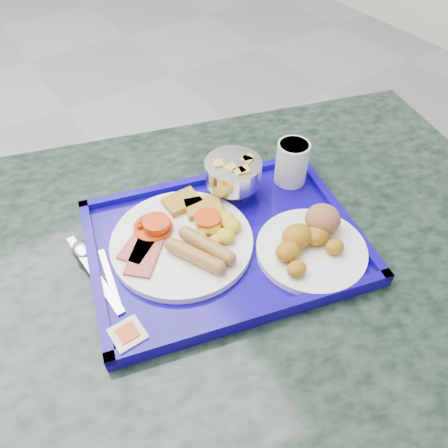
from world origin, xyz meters
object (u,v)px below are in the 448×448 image
(table, at_px, (219,312))
(juice_cup, at_px, (292,161))
(tray, at_px, (224,243))
(main_plate, at_px, (186,237))
(fruit_bowl, at_px, (233,173))
(bread_plate, at_px, (311,242))

(table, distance_m, juice_cup, 0.33)
(tray, bearing_deg, main_plate, 149.07)
(tray, xyz_separation_m, fruit_bowl, (0.08, 0.09, 0.05))
(table, xyz_separation_m, fruit_bowl, (0.10, 0.10, 0.25))
(bread_plate, distance_m, juice_cup, 0.18)
(fruit_bowl, bearing_deg, tray, -131.73)
(table, xyz_separation_m, juice_cup, (0.21, 0.07, 0.24))
(table, bearing_deg, tray, 20.88)
(fruit_bowl, xyz_separation_m, juice_cup, (0.11, -0.03, -0.00))
(fruit_bowl, bearing_deg, juice_cup, -16.44)
(main_plate, relative_size, fruit_bowl, 2.29)
(bread_plate, bearing_deg, juice_cup, 61.35)
(main_plate, xyz_separation_m, bread_plate, (0.16, -0.13, 0.01))
(table, relative_size, bread_plate, 7.37)
(tray, bearing_deg, bread_plate, -41.47)
(main_plate, relative_size, bread_plate, 1.31)
(juice_cup, bearing_deg, tray, -162.84)
(tray, distance_m, juice_cup, 0.21)
(table, distance_m, bread_plate, 0.27)
(main_plate, height_order, bread_plate, bread_plate)
(fruit_bowl, distance_m, juice_cup, 0.11)
(fruit_bowl, relative_size, juice_cup, 1.23)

